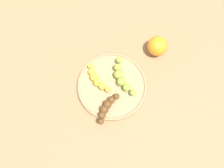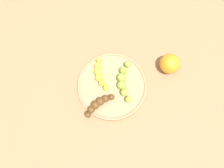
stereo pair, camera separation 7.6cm
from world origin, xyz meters
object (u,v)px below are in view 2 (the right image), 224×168
at_px(orange_fruit, 170,64).
at_px(banana_overripe, 98,104).
at_px(fruit_bowl, 112,86).
at_px(banana_yellow, 100,74).
at_px(banana_green, 123,81).

bearing_deg(orange_fruit, banana_overripe, -106.33).
height_order(fruit_bowl, banana_yellow, banana_yellow).
bearing_deg(fruit_bowl, banana_green, 59.57).
bearing_deg(banana_overripe, fruit_bowl, -71.36).
distance_m(fruit_bowl, banana_overripe, 0.09).
xyz_separation_m(banana_green, banana_yellow, (-0.08, -0.04, -0.00)).
height_order(fruit_bowl, banana_overripe, banana_overripe).
relative_size(fruit_bowl, banana_green, 2.23).
bearing_deg(banana_green, orange_fruit, -160.34).
distance_m(fruit_bowl, orange_fruit, 0.23).
distance_m(banana_overripe, orange_fruit, 0.30).
bearing_deg(banana_yellow, banana_overripe, 74.13).
relative_size(fruit_bowl, banana_overripe, 2.08).
relative_size(fruit_bowl, banana_yellow, 2.25).
relative_size(banana_yellow, banana_overripe, 0.92).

